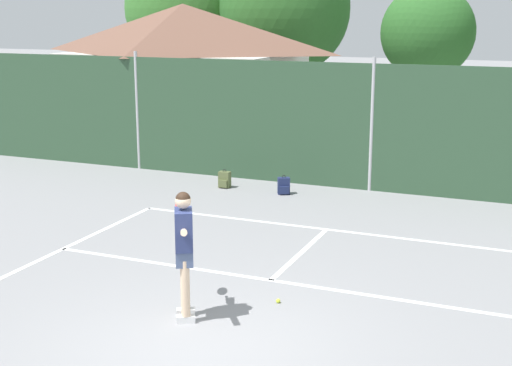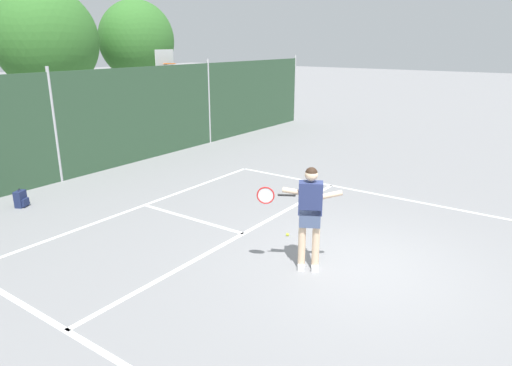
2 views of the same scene
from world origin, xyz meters
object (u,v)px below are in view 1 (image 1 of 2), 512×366
at_px(tennis_ball, 278,301).
at_px(backpack_navy, 284,186).
at_px(tennis_player, 184,244).
at_px(backpack_olive, 224,180).

height_order(tennis_ball, backpack_navy, backpack_navy).
height_order(tennis_player, backpack_olive, tennis_player).
height_order(tennis_player, backpack_navy, tennis_player).
xyz_separation_m(tennis_ball, backpack_olive, (-3.81, 6.23, 0.16)).
distance_m(tennis_ball, backpack_olive, 7.31).
relative_size(tennis_player, backpack_olive, 4.01).
bearing_deg(backpack_olive, tennis_ball, -58.53).
bearing_deg(tennis_ball, tennis_player, -134.54).
bearing_deg(backpack_navy, tennis_ball, -70.15).
xyz_separation_m(backpack_olive, backpack_navy, (1.58, -0.05, 0.00)).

